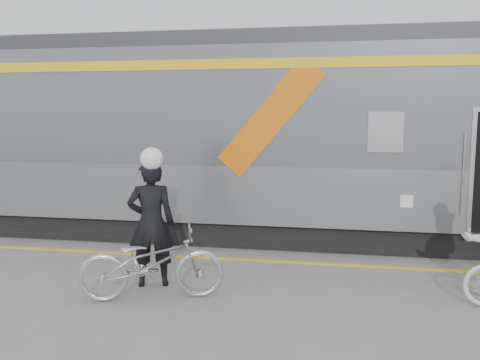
# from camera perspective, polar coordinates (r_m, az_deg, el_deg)

# --- Properties ---
(ground) EXTENTS (90.00, 90.00, 0.00)m
(ground) POSITION_cam_1_polar(r_m,az_deg,el_deg) (6.97, 3.45, -14.23)
(ground) COLOR slate
(ground) RESTS_ON ground
(train) EXTENTS (24.00, 3.17, 4.10)m
(train) POSITION_cam_1_polar(r_m,az_deg,el_deg) (10.65, 14.18, 4.50)
(train) COLOR black
(train) RESTS_ON ground
(safety_strip) EXTENTS (24.00, 0.12, 0.01)m
(safety_strip) POSITION_cam_1_polar(r_m,az_deg,el_deg) (8.99, 5.13, -9.14)
(safety_strip) COLOR yellow
(safety_strip) RESTS_ON ground
(man) EXTENTS (0.80, 0.65, 1.91)m
(man) POSITION_cam_1_polar(r_m,az_deg,el_deg) (7.69, -9.95, -4.79)
(man) COLOR black
(man) RESTS_ON ground
(bicycle_left) EXTENTS (2.12, 1.30, 1.05)m
(bicycle_left) POSITION_cam_1_polar(r_m,az_deg,el_deg) (7.23, -9.89, -9.11)
(bicycle_left) COLOR #ABACB3
(bicycle_left) RESTS_ON ground
(helmet_man) EXTENTS (0.33, 0.33, 0.33)m
(helmet_man) POSITION_cam_1_polar(r_m,az_deg,el_deg) (7.53, -10.15, 3.55)
(helmet_man) COLOR white
(helmet_man) RESTS_ON man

